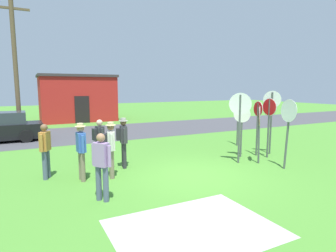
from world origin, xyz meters
TOP-DOWN VIEW (x-y plane):
  - ground_plane at (0.00, 0.00)m, footprint 80.00×80.00m
  - street_asphalt at (0.00, 9.87)m, footprint 60.00×6.40m
  - concrete_path at (-1.75, -2.85)m, footprint 3.20×2.40m
  - building_background at (-0.63, 17.11)m, footprint 5.98×4.19m
  - utility_pole at (-4.90, 10.62)m, footprint 1.80×0.24m
  - stop_sign_nearest at (4.46, 1.04)m, footprint 0.49×0.54m
  - stop_sign_leaning_right at (2.95, 0.19)m, footprint 0.54×0.54m
  - stop_sign_center_cluster at (3.29, -0.77)m, footprint 0.19×0.76m
  - stop_sign_rear_left at (4.40, 3.01)m, footprint 0.15×0.82m
  - stop_sign_leaning_left at (2.35, 0.56)m, footprint 0.55×0.60m
  - stop_sign_low_front at (3.07, 1.25)m, footprint 0.48×0.51m
  - stop_sign_rear_right at (3.76, 1.09)m, footprint 0.13×0.61m
  - stop_sign_far_back at (3.91, 0.65)m, footprint 0.07×0.69m
  - person_in_dark_shirt at (-3.18, 1.14)m, footprint 0.32×0.57m
  - person_in_blue at (-2.33, 1.01)m, footprint 0.42×0.56m
  - person_in_teal at (-1.64, 1.89)m, footprint 0.42×0.56m
  - person_on_left at (-4.11, 1.82)m, footprint 0.36×0.52m
  - person_holding_notes at (-2.38, 2.23)m, footprint 0.37×0.57m
  - person_near_signs at (-3.01, -0.64)m, footprint 0.39×0.47m

SIDE VIEW (x-z plane):
  - ground_plane at x=0.00m, z-range 0.00..0.00m
  - concrete_path at x=-1.75m, z-range 0.00..0.01m
  - street_asphalt at x=0.00m, z-range 0.00..0.01m
  - person_on_left at x=-4.11m, z-range 0.11..1.80m
  - person_near_signs at x=-3.01m, z-range 0.11..1.80m
  - person_holding_notes at x=-2.38m, z-range 0.14..1.83m
  - person_in_dark_shirt at x=-3.18m, z-range 0.12..1.85m
  - person_in_blue at x=-2.33m, z-range 0.14..1.88m
  - person_in_teal at x=-1.64m, z-range 0.14..1.88m
  - stop_sign_low_front at x=3.07m, z-range 0.35..2.40m
  - stop_sign_leaning_right at x=2.95m, z-range 0.38..2.50m
  - stop_sign_rear_right at x=3.76m, z-range 0.37..2.59m
  - stop_sign_far_back at x=3.91m, z-range 0.41..2.77m
  - stop_sign_center_cluster at x=3.29m, z-range 0.44..2.82m
  - stop_sign_rear_left at x=4.40m, z-range 0.46..2.87m
  - stop_sign_nearest at x=4.46m, z-range 0.46..3.10m
  - stop_sign_leaning_left at x=2.35m, z-range 0.49..3.07m
  - building_background at x=-0.63m, z-range 0.01..3.78m
  - utility_pole at x=-4.90m, z-range 0.18..7.77m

